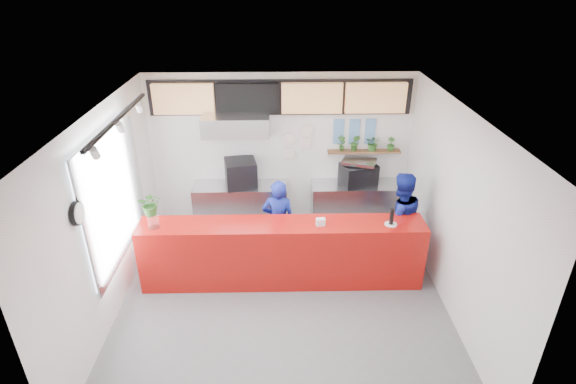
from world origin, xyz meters
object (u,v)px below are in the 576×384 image
(espresso_machine, at_px, (358,174))
(staff_center, at_px, (279,222))
(pepper_mill, at_px, (392,217))
(service_counter, at_px, (282,253))
(panini_oven, at_px, (241,173))
(staff_right, at_px, (398,220))

(espresso_machine, distance_m, staff_center, 1.99)
(pepper_mill, bearing_deg, staff_center, 159.35)
(service_counter, distance_m, staff_center, 0.63)
(panini_oven, bearing_deg, service_counter, -77.60)
(service_counter, bearing_deg, panini_oven, 113.18)
(staff_center, xyz_separation_m, staff_right, (2.03, -0.10, 0.08))
(panini_oven, bearing_deg, staff_center, -70.24)
(staff_center, bearing_deg, espresso_machine, -133.93)
(pepper_mill, bearing_deg, espresso_machine, 96.20)
(staff_right, bearing_deg, panini_oven, -37.84)
(service_counter, xyz_separation_m, staff_center, (-0.06, 0.59, 0.23))
(espresso_machine, distance_m, pepper_mill, 1.88)
(staff_center, bearing_deg, panini_oven, -51.56)
(panini_oven, xyz_separation_m, staff_right, (2.74, -1.31, -0.30))
(panini_oven, bearing_deg, staff_right, -36.29)
(service_counter, distance_m, panini_oven, 2.05)
(service_counter, bearing_deg, espresso_machine, 50.47)
(staff_right, bearing_deg, staff_center, -15.08)
(espresso_machine, xyz_separation_m, pepper_mill, (0.20, -1.87, 0.14))
(staff_right, bearing_deg, pepper_mill, 50.78)
(panini_oven, bearing_deg, espresso_machine, -10.78)
(espresso_machine, xyz_separation_m, staff_right, (0.49, -1.31, -0.25))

